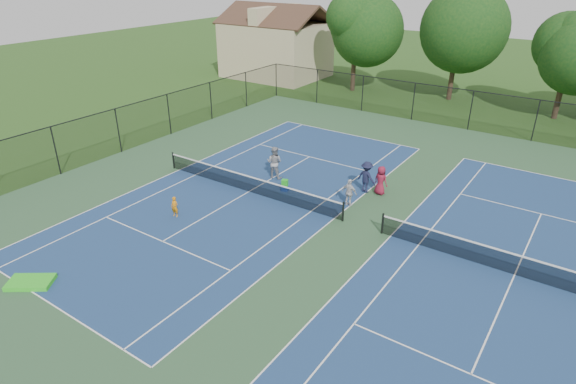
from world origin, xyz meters
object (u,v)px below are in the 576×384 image
Objects in this scene: clapboard_house at (276,48)px; ball_hopper at (285,183)px; ball_crate at (285,188)px; tree_back_a at (356,27)px; child_player at (175,207)px; bystander_b at (366,177)px; bystander_c at (381,180)px; bystander_a at (349,193)px; tree_back_c at (571,50)px; instructor at (274,162)px; tree_back_b at (459,25)px.

clapboard_house is 27.00× the size of ball_hopper.
tree_back_a is at bearing 108.43° from ball_crate.
child_player is (4.70, -28.33, -5.50)m from tree_back_a.
bystander_c is (0.76, 0.21, -0.08)m from bystander_b.
bystander_b is at bearing -44.90° from clapboard_house.
bystander_a reaches higher than ball_hopper.
child_player is 9.00m from bystander_a.
bystander_a is at bearing 83.47° from bystander_c.
tree_back_c reaches higher than instructor.
tree_back_c is 22.39m from bystander_c.
instructor reaches higher than ball_crate.
tree_back_b is at bearing -108.99° from instructor.
bystander_b reaches higher than child_player.
clapboard_house is 30.69m from bystander_c.
tree_back_b is 5.14× the size of instructor.
ball_hopper is at bearing -113.69° from tree_back_c.
clapboard_house is 29.66m from ball_hopper.
tree_back_a reaches higher than bystander_c.
tree_back_b is 6.11× the size of bystander_c.
child_player is 0.55× the size of instructor.
bystander_a is at bearing 103.36° from bystander_b.
ball_crate is (-10.42, -23.75, -5.34)m from tree_back_c.
bystander_b is (21.40, -21.32, -2.19)m from clapboard_house.
tree_back_b is at bearing 12.53° from tree_back_a.
ball_crate is (1.54, -1.15, -0.84)m from instructor.
child_player reaches higher than ball_crate.
tree_back_c is (9.00, -1.00, -1.11)m from tree_back_b.
tree_back_b is at bearing 73.07° from child_player.
child_player is 0.71× the size of bystander_a.
bystander_b is 0.80m from bystander_c.
bystander_c is 4.10× the size of ball_hopper.
child_player is (-4.30, -30.33, -6.06)m from tree_back_b.
tree_back_c reaches higher than ball_crate.
tree_back_a reaches higher than instructor.
tree_back_a is at bearing -46.63° from bystander_c.
child_player is at bearing 45.58° from bystander_a.
bystander_c is at bearing -151.65° from bystander_b.
bystander_b is at bearing -107.21° from tree_back_c.
clapboard_house is 5.53× the size of instructor.
ball_hopper is at bearing 53.81° from child_player.
bystander_a reaches higher than child_player.
bystander_c is at bearing 29.96° from ball_crate.
child_player is at bearing 59.98° from bystander_c.
tree_back_b is 25.62m from ball_crate.
tree_back_b is 25.14m from bystander_a.
tree_back_c is 5.11× the size of bystander_c.
bystander_a is (21.41, -23.33, -2.34)m from clapboard_house.
instructor is (16.04, -22.60, -2.12)m from clapboard_house.
tree_back_b is 9.33× the size of child_player.
instructor is 5.42m from bystander_a.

